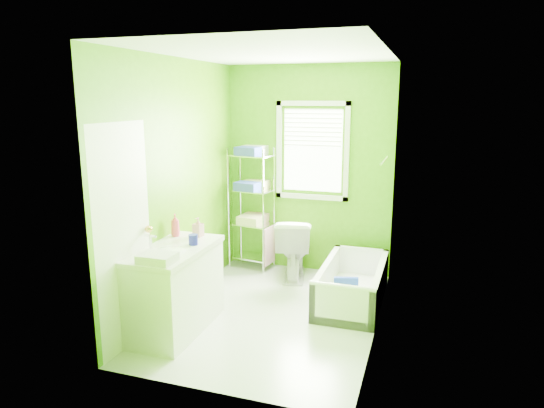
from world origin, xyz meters
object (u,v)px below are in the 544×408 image
(bathtub, at_px, (352,290))
(wire_shelf_unit, at_px, (253,195))
(toilet, at_px, (294,248))
(vanity, at_px, (175,286))

(bathtub, xyz_separation_m, wire_shelf_unit, (-1.41, 0.73, 0.83))
(toilet, distance_m, vanity, 1.84)
(vanity, distance_m, wire_shelf_unit, 1.96)
(vanity, xyz_separation_m, wire_shelf_unit, (0.10, 1.88, 0.54))
(bathtub, height_order, wire_shelf_unit, wire_shelf_unit)
(toilet, height_order, vanity, vanity)
(toilet, bearing_deg, wire_shelf_unit, -28.93)
(bathtub, height_order, toilet, toilet)
(bathtub, distance_m, vanity, 1.92)
(bathtub, relative_size, wire_shelf_unit, 0.86)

